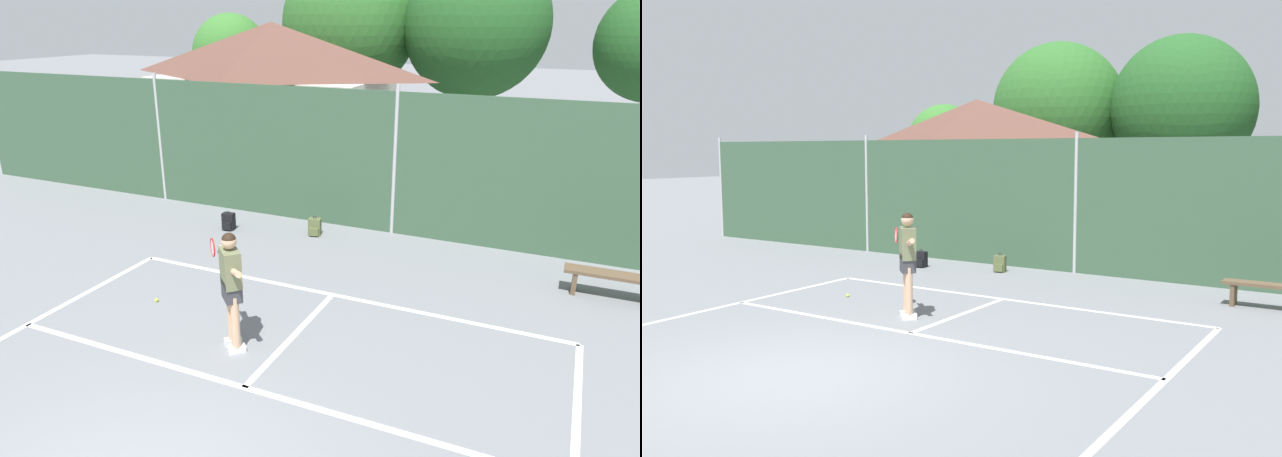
{
  "view_description": "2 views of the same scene",
  "coord_description": "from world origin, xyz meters",
  "views": [
    {
      "loc": [
        3.59,
        -3.01,
        4.67
      ],
      "look_at": [
        -0.71,
        6.53,
        0.82
      ],
      "focal_mm": 32.06,
      "sensor_mm": 36.0,
      "label": 1
    },
    {
      "loc": [
        6.48,
        -6.02,
        2.91
      ],
      "look_at": [
        -1.35,
        6.1,
        1.27
      ],
      "focal_mm": 38.18,
      "sensor_mm": 36.0,
      "label": 2
    }
  ],
  "objects": [
    {
      "name": "courtside_bench",
      "position": [
        4.54,
        7.41,
        0.36
      ],
      "size": [
        1.6,
        0.36,
        0.48
      ],
      "color": "brown",
      "rests_on": "ground"
    },
    {
      "name": "clubhouse_building",
      "position": [
        -5.33,
        13.14,
        2.38
      ],
      "size": [
        7.47,
        4.41,
        4.59
      ],
      "color": "silver",
      "rests_on": "ground"
    },
    {
      "name": "backpack_olive",
      "position": [
        -1.55,
        8.1,
        0.19
      ],
      "size": [
        0.31,
        0.28,
        0.46
      ],
      "color": "#566038",
      "rests_on": "ground"
    },
    {
      "name": "tennis_player",
      "position": [
        -0.66,
        3.28,
        1.11
      ],
      "size": [
        1.14,
        0.97,
        1.85
      ],
      "color": "silver",
      "rests_on": "ground"
    },
    {
      "name": "backpack_black",
      "position": [
        -3.56,
        7.61,
        0.19
      ],
      "size": [
        0.3,
        0.27,
        0.46
      ],
      "color": "black",
      "rests_on": "ground"
    },
    {
      "name": "ground_plane",
      "position": [
        0.0,
        0.0,
        0.0
      ],
      "size": [
        120.0,
        120.0,
        0.0
      ],
      "primitive_type": "plane",
      "color": "slate"
    },
    {
      "name": "tennis_ball",
      "position": [
        -2.71,
        3.98,
        0.03
      ],
      "size": [
        0.07,
        0.07,
        0.07
      ],
      "primitive_type": "sphere",
      "color": "#CCE033",
      "rests_on": "ground"
    },
    {
      "name": "chainlink_fence",
      "position": [
        -0.0,
        9.0,
        1.61
      ],
      "size": [
        26.09,
        0.09,
        3.37
      ],
      "color": "#38563D",
      "rests_on": "ground"
    },
    {
      "name": "treeline_backdrop",
      "position": [
        1.23,
        18.37,
        4.26
      ],
      "size": [
        24.7,
        4.68,
        7.07
      ],
      "color": "brown",
      "rests_on": "ground"
    },
    {
      "name": "court_markings",
      "position": [
        0.0,
        0.65,
        0.0
      ],
      "size": [
        8.3,
        11.1,
        0.01
      ],
      "color": "white",
      "rests_on": "ground"
    }
  ]
}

